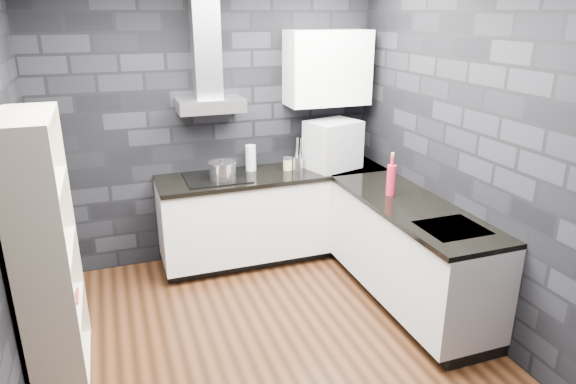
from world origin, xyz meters
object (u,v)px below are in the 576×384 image
appliance_garage (333,145)px  bookshelf (45,253)px  fruit_bowl (42,258)px  red_bottle (391,180)px  pot (222,171)px  storage_jar (288,164)px  glass_vase (251,158)px  utensil_crock (298,163)px

appliance_garage → bookshelf: bearing=-172.5°
bookshelf → fruit_bowl: bearing=-97.2°
red_bottle → fruit_bowl: 2.68m
pot → storage_jar: (0.67, 0.09, -0.03)m
glass_vase → appliance_garage: bearing=-13.2°
utensil_crock → appliance_garage: bearing=-7.9°
pot → fruit_bowl: 1.89m
glass_vase → appliance_garage: (0.78, -0.18, 0.10)m
bookshelf → fruit_bowl: size_ratio=7.45×
pot → glass_vase: size_ratio=0.97×
storage_jar → utensil_crock: utensil_crock is taller
pot → storage_jar: pot is taller
red_bottle → bookshelf: size_ratio=0.14×
storage_jar → red_bottle: (0.57, -0.97, 0.08)m
pot → fruit_bowl: (-1.41, -1.26, -0.05)m
utensil_crock → appliance_garage: 0.38m
utensil_crock → fruit_bowl: 2.55m
pot → utensil_crock: pot is taller
pot → bookshelf: bearing=-141.9°
bookshelf → appliance_garage: bearing=16.8°
glass_vase → fruit_bowl: size_ratio=1.03×
storage_jar → pot: bearing=-172.4°
glass_vase → utensil_crock: 0.46m
pot → red_bottle: 1.52m
glass_vase → appliance_garage: size_ratio=0.52×
glass_vase → bookshelf: (-1.74, -1.31, -0.12)m
pot → fruit_bowl: pot is taller
red_bottle → appliance_garage: bearing=98.3°
glass_vase → red_bottle: size_ratio=0.96×
storage_jar → fruit_bowl: 2.48m
glass_vase → red_bottle: 1.42m
appliance_garage → fruit_bowl: bearing=-169.7°
appliance_garage → fruit_bowl: (-2.52, -1.27, -0.19)m
red_bottle → fruit_bowl: size_ratio=1.07×
storage_jar → bookshelf: bookshelf is taller
appliance_garage → bookshelf: bookshelf is taller
red_bottle → bookshelf: (-2.65, -0.23, -0.13)m
pot → glass_vase: 0.38m
storage_jar → bookshelf: (-2.08, -1.20, -0.05)m
glass_vase → fruit_bowl: bearing=-140.1°
fruit_bowl → utensil_crock: bearing=31.2°
utensil_crock → red_bottle: red_bottle is taller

